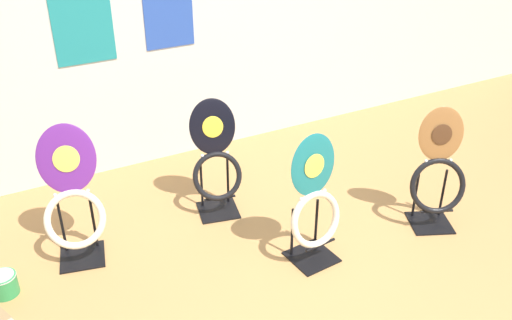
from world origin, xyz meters
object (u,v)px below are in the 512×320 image
at_px(toilet_seat_display_teal_sax, 315,207).
at_px(toilet_seat_display_woodgrain, 438,176).
at_px(toilet_seat_display_jazz_black, 216,161).
at_px(paint_can, 4,284).
at_px(toilet_seat_display_purple_note, 73,201).

bearing_deg(toilet_seat_display_teal_sax, toilet_seat_display_woodgrain, -4.10).
relative_size(toilet_seat_display_jazz_black, paint_can, 5.14).
relative_size(toilet_seat_display_jazz_black, toilet_seat_display_teal_sax, 0.96).
xyz_separation_m(toilet_seat_display_woodgrain, paint_can, (-2.75, 0.64, -0.31)).
distance_m(toilet_seat_display_teal_sax, paint_can, 1.92).
relative_size(toilet_seat_display_purple_note, paint_can, 5.39).
bearing_deg(paint_can, toilet_seat_display_purple_note, 18.01).
distance_m(toilet_seat_display_purple_note, toilet_seat_display_woodgrain, 2.39).
height_order(toilet_seat_display_teal_sax, paint_can, toilet_seat_display_teal_sax).
distance_m(toilet_seat_display_purple_note, toilet_seat_display_teal_sax, 1.50).
bearing_deg(toilet_seat_display_purple_note, toilet_seat_display_teal_sax, -29.19).
bearing_deg(toilet_seat_display_purple_note, toilet_seat_display_woodgrain, -19.52).
height_order(toilet_seat_display_woodgrain, paint_can, toilet_seat_display_woodgrain).
height_order(toilet_seat_display_jazz_black, toilet_seat_display_purple_note, toilet_seat_display_purple_note).
xyz_separation_m(toilet_seat_display_teal_sax, paint_can, (-1.80, 0.57, -0.32)).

